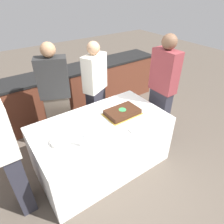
# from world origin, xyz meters

# --- Properties ---
(ground_plane) EXTENTS (14.00, 14.00, 0.00)m
(ground_plane) POSITION_xyz_m (0.00, 0.00, 0.00)
(ground_plane) COLOR brown
(back_counter) EXTENTS (4.40, 0.58, 0.92)m
(back_counter) POSITION_xyz_m (0.00, 1.56, 0.46)
(back_counter) COLOR #5B2D1E
(back_counter) RESTS_ON ground_plane
(dining_table) EXTENTS (1.77, 0.98, 0.77)m
(dining_table) POSITION_xyz_m (0.00, 0.00, 0.38)
(dining_table) COLOR silver
(dining_table) RESTS_ON ground_plane
(cake) EXTENTS (0.49, 0.33, 0.07)m
(cake) POSITION_xyz_m (0.35, -0.00, 0.80)
(cake) COLOR gold
(cake) RESTS_ON dining_table
(plate_stack) EXTENTS (0.22, 0.22, 0.05)m
(plate_stack) POSITION_xyz_m (-0.58, -0.06, 0.79)
(plate_stack) COLOR white
(plate_stack) RESTS_ON dining_table
(wine_glass) EXTENTS (0.07, 0.07, 0.18)m
(wine_glass) POSITION_xyz_m (-0.38, -0.27, 0.88)
(wine_glass) COLOR white
(wine_glass) RESTS_ON dining_table
(side_plate_near_cake) EXTENTS (0.18, 0.18, 0.00)m
(side_plate_near_cake) POSITION_xyz_m (0.33, 0.31, 0.77)
(side_plate_near_cake) COLOR white
(side_plate_near_cake) RESTS_ON dining_table
(utensil_pile) EXTENTS (0.12, 0.08, 0.02)m
(utensil_pile) POSITION_xyz_m (0.25, -0.37, 0.78)
(utensil_pile) COLOR white
(utensil_pile) RESTS_ON dining_table
(person_cutting_cake) EXTENTS (0.45, 0.36, 1.60)m
(person_cutting_cake) POSITION_xyz_m (0.35, 0.71, 0.82)
(person_cutting_cake) COLOR #282833
(person_cutting_cake) RESTS_ON ground_plane
(person_seated_left) EXTENTS (0.23, 0.37, 1.66)m
(person_seated_left) POSITION_xyz_m (-1.10, 0.00, 0.88)
(person_seated_left) COLOR #282833
(person_seated_left) RESTS_ON ground_plane
(person_seated_right) EXTENTS (0.21, 0.40, 1.73)m
(person_seated_right) POSITION_xyz_m (1.10, 0.00, 0.90)
(person_seated_right) COLOR #282833
(person_seated_right) RESTS_ON ground_plane
(person_standing_back) EXTENTS (0.46, 0.34, 1.69)m
(person_standing_back) POSITION_xyz_m (-0.30, 0.71, 0.87)
(person_standing_back) COLOR #4C4238
(person_standing_back) RESTS_ON ground_plane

